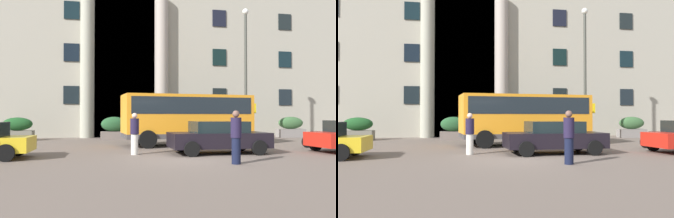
{
  "view_description": "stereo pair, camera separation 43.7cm",
  "coord_description": "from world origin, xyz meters",
  "views": [
    {
      "loc": [
        -3.03,
        -12.07,
        1.62
      ],
      "look_at": [
        0.34,
        6.42,
        2.0
      ],
      "focal_mm": 35.13,
      "sensor_mm": 36.0,
      "label": 1
    },
    {
      "loc": [
        -2.6,
        -12.14,
        1.62
      ],
      "look_at": [
        0.34,
        6.42,
        2.0
      ],
      "focal_mm": 35.13,
      "sensor_mm": 36.0,
      "label": 2
    }
  ],
  "objects": [
    {
      "name": "bus_stop_sign",
      "position": [
        5.79,
        7.03,
        1.48
      ],
      "size": [
        0.44,
        0.08,
        2.38
      ],
      "color": "#9E9714",
      "rests_on": "ground_plane"
    },
    {
      "name": "hedge_planter_far_east",
      "position": [
        10.46,
        10.53,
        0.74
      ],
      "size": [
        2.07,
        0.78,
        1.54
      ],
      "color": "gray",
      "rests_on": "ground_plane"
    },
    {
      "name": "hedge_planter_far_west",
      "position": [
        0.76,
        10.17,
        0.73
      ],
      "size": [
        1.8,
        0.88,
        1.51
      ],
      "color": "slate",
      "rests_on": "ground_plane"
    },
    {
      "name": "hedge_planter_entrance_left",
      "position": [
        -8.81,
        10.62,
        0.73
      ],
      "size": [
        1.94,
        0.89,
        1.51
      ],
      "color": "slate",
      "rests_on": "ground_plane"
    },
    {
      "name": "parked_coupe_end",
      "position": [
        1.61,
        1.37,
        0.71
      ],
      "size": [
        4.21,
        2.05,
        1.38
      ],
      "rotation": [
        0.0,
        0.0,
        0.01
      ],
      "color": "black",
      "rests_on": "ground_plane"
    },
    {
      "name": "hedge_planter_west",
      "position": [
        5.46,
        10.63,
        0.82
      ],
      "size": [
        2.13,
        0.93,
        1.7
      ],
      "color": "#666557",
      "rests_on": "ground_plane"
    },
    {
      "name": "lamppost_plaza_centre",
      "position": [
        5.79,
        8.03,
        4.96
      ],
      "size": [
        0.4,
        0.4,
        8.63
      ],
      "color": "#3C3F38",
      "rests_on": "ground_plane"
    },
    {
      "name": "ground_plane",
      "position": [
        0.0,
        0.0,
        -0.06
      ],
      "size": [
        80.0,
        64.0,
        0.12
      ],
      "primitive_type": "cube",
      "color": "#675A50"
    },
    {
      "name": "hedge_planter_entrance_right",
      "position": [
        -2.64,
        10.36,
        0.74
      ],
      "size": [
        1.8,
        0.78,
        1.54
      ],
      "color": "slate",
      "rests_on": "ground_plane"
    },
    {
      "name": "office_building_facade",
      "position": [
        -0.01,
        17.47,
        7.15
      ],
      "size": [
        42.86,
        9.76,
        14.3
      ],
      "color": "#9F9B8A",
      "rests_on": "ground_plane"
    },
    {
      "name": "motorcycle_near_kerb",
      "position": [
        7.5,
        3.03,
        0.45
      ],
      "size": [
        1.92,
        0.55,
        0.89
      ],
      "rotation": [
        0.0,
        0.0,
        0.04
      ],
      "color": "black",
      "rests_on": "ground_plane"
    },
    {
      "name": "orange_minibus",
      "position": [
        1.22,
        5.5,
        1.64
      ],
      "size": [
        7.14,
        3.21,
        2.73
      ],
      "rotation": [
        0.0,
        0.0,
        0.09
      ],
      "color": "orange",
      "rests_on": "ground_plane"
    },
    {
      "name": "pedestrian_child_trailing",
      "position": [
        1.18,
        -1.66,
        0.91
      ],
      "size": [
        0.36,
        0.36,
        1.79
      ],
      "rotation": [
        0.0,
        0.0,
        3.73
      ],
      "color": "black",
      "rests_on": "ground_plane"
    },
    {
      "name": "pedestrian_woman_with_bag",
      "position": [
        -1.95,
        1.6,
        0.87
      ],
      "size": [
        0.36,
        0.36,
        1.73
      ],
      "rotation": [
        0.0,
        0.0,
        2.58
      ],
      "color": "beige",
      "rests_on": "ground_plane"
    }
  ]
}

